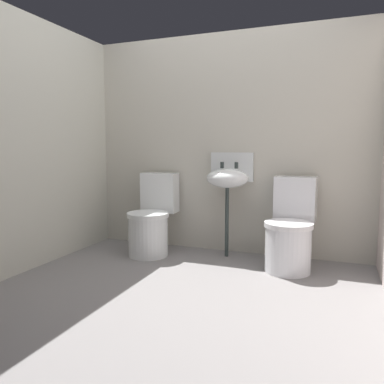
{
  "coord_description": "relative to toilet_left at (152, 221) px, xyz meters",
  "views": [
    {
      "loc": [
        1.03,
        -2.36,
        1.04
      ],
      "look_at": [
        0.0,
        0.31,
        0.7
      ],
      "focal_mm": 35.33,
      "sensor_mm": 36.0,
      "label": 1
    }
  ],
  "objects": [
    {
      "name": "ground_plane",
      "position": [
        0.64,
        -0.89,
        -0.36
      ],
      "size": [
        3.17,
        2.88,
        0.08
      ],
      "primitive_type": "cube",
      "color": "slate"
    },
    {
      "name": "wall_back",
      "position": [
        0.64,
        0.4,
        0.75
      ],
      "size": [
        3.17,
        0.1,
        2.14
      ],
      "primitive_type": "cube",
      "color": "beige",
      "rests_on": "ground"
    },
    {
      "name": "wall_left",
      "position": [
        -0.79,
        -0.79,
        0.75
      ],
      "size": [
        0.1,
        2.68,
        2.14
      ],
      "primitive_type": "cube",
      "color": "beige",
      "rests_on": "ground"
    },
    {
      "name": "toilet_left",
      "position": [
        0.0,
        0.0,
        0.0
      ],
      "size": [
        0.42,
        0.61,
        0.78
      ],
      "rotation": [
        0.0,
        0.0,
        3.2
      ],
      "color": "white",
      "rests_on": "ground"
    },
    {
      "name": "toilet_right",
      "position": [
        1.32,
        0.0,
        0.0
      ],
      "size": [
        0.42,
        0.61,
        0.78
      ],
      "rotation": [
        0.0,
        0.0,
        3.08
      ],
      "color": "white",
      "rests_on": "ground"
    },
    {
      "name": "sink",
      "position": [
        0.71,
        0.19,
        0.43
      ],
      "size": [
        0.42,
        0.35,
        0.99
      ],
      "color": "#2E3735",
      "rests_on": "ground"
    }
  ]
}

